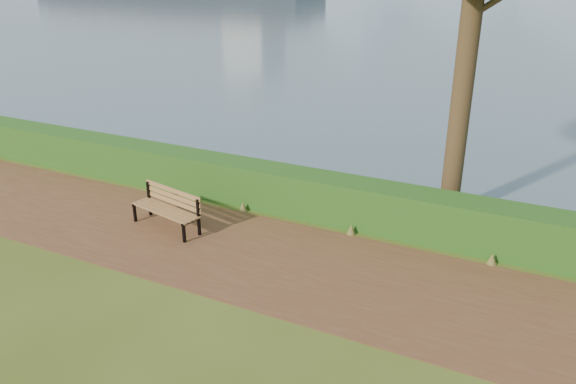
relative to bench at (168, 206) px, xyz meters
The scene contains 4 objects.
ground 2.27m from the bench, 15.84° to the right, with size 140.00×140.00×0.00m, color #414F16.
path 2.21m from the bench, ahead, with size 40.00×3.40×0.01m, color brown.
hedge 2.92m from the bench, 43.18° to the left, with size 32.00×0.85×1.00m, color #1F4914.
bench is the anchor object (origin of this frame).
Camera 1 is at (5.21, -8.26, 5.46)m, focal length 35.00 mm.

